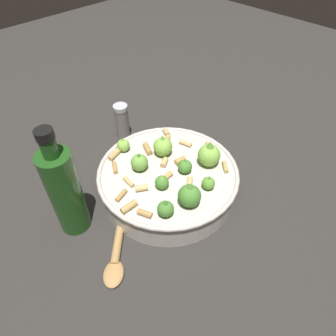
{
  "coord_description": "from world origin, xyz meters",
  "views": [
    {
      "loc": [
        0.31,
        0.32,
        0.51
      ],
      "look_at": [
        0.0,
        0.0,
        0.07
      ],
      "focal_mm": 32.38,
      "sensor_mm": 36.0,
      "label": 1
    }
  ],
  "objects_px": {
    "pepper_shaker": "(122,121)",
    "wooden_spoon": "(119,239)",
    "olive_oil_bottle": "(65,191)",
    "cooking_pan": "(169,179)"
  },
  "relations": [
    {
      "from": "olive_oil_bottle",
      "to": "wooden_spoon",
      "type": "relative_size",
      "value": 1.34
    },
    {
      "from": "cooking_pan",
      "to": "olive_oil_bottle",
      "type": "xyz_separation_m",
      "value": [
        0.19,
        -0.07,
        0.06
      ]
    },
    {
      "from": "pepper_shaker",
      "to": "wooden_spoon",
      "type": "height_order",
      "value": "pepper_shaker"
    },
    {
      "from": "wooden_spoon",
      "to": "olive_oil_bottle",
      "type": "bearing_deg",
      "value": -68.94
    },
    {
      "from": "pepper_shaker",
      "to": "olive_oil_bottle",
      "type": "xyz_separation_m",
      "value": [
        0.25,
        0.15,
        0.05
      ]
    },
    {
      "from": "cooking_pan",
      "to": "olive_oil_bottle",
      "type": "bearing_deg",
      "value": -19.63
    },
    {
      "from": "olive_oil_bottle",
      "to": "wooden_spoon",
      "type": "xyz_separation_m",
      "value": [
        -0.04,
        0.09,
        -0.09
      ]
    },
    {
      "from": "cooking_pan",
      "to": "olive_oil_bottle",
      "type": "distance_m",
      "value": 0.22
    },
    {
      "from": "pepper_shaker",
      "to": "wooden_spoon",
      "type": "distance_m",
      "value": 0.33
    },
    {
      "from": "pepper_shaker",
      "to": "wooden_spoon",
      "type": "bearing_deg",
      "value": 49.38
    }
  ]
}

